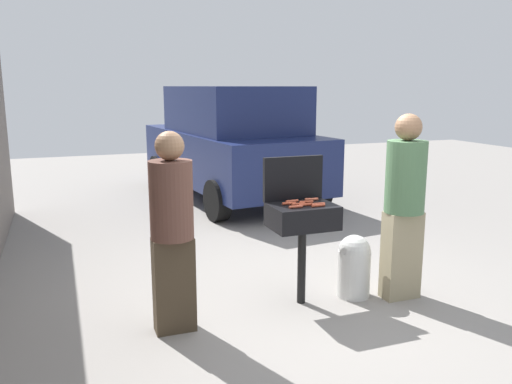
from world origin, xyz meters
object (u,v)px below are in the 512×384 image
(hot_dog_2, at_px, (298,204))
(propane_tank, at_px, (354,265))
(hot_dog_6, at_px, (305,205))
(person_left, at_px, (172,226))
(hot_dog_8, at_px, (318,205))
(parked_minivan, at_px, (231,142))
(hot_dog_0, at_px, (292,201))
(hot_dog_7, at_px, (311,199))
(person_right, at_px, (404,201))
(hot_dog_4, at_px, (289,203))
(hot_dog_1, at_px, (296,207))
(hot_dog_3, at_px, (306,202))
(hot_dog_5, at_px, (318,204))
(bbq_grill, at_px, (302,220))

(hot_dog_2, xyz_separation_m, propane_tank, (0.60, -0.02, -0.65))
(hot_dog_6, relative_size, person_left, 0.08)
(hot_dog_8, height_order, parked_minivan, parked_minivan)
(hot_dog_0, height_order, hot_dog_6, same)
(hot_dog_7, xyz_separation_m, person_right, (0.80, -0.35, -0.00))
(hot_dog_2, bearing_deg, hot_dog_4, 139.11)
(hot_dog_2, xyz_separation_m, hot_dog_7, (0.21, 0.14, 0.00))
(propane_tank, bearing_deg, parked_minivan, 86.16)
(hot_dog_1, xyz_separation_m, person_left, (-1.13, -0.04, -0.06))
(person_right, bearing_deg, hot_dog_2, -11.86)
(hot_dog_8, bearing_deg, hot_dog_3, 102.58)
(hot_dog_4, bearing_deg, propane_tank, -6.27)
(hot_dog_3, xyz_separation_m, hot_dog_4, (-0.17, 0.00, 0.00))
(hot_dog_2, bearing_deg, hot_dog_3, 27.07)
(hot_dog_6, relative_size, parked_minivan, 0.03)
(hot_dog_6, bearing_deg, parked_minivan, 79.80)
(hot_dog_2, height_order, parked_minivan, parked_minivan)
(hot_dog_2, bearing_deg, hot_dog_1, -126.72)
(hot_dog_5, bearing_deg, person_left, -177.03)
(hot_dog_8, height_order, propane_tank, hot_dog_8)
(hot_dog_1, xyz_separation_m, hot_dog_8, (0.21, -0.03, 0.00))
(hot_dog_0, xyz_separation_m, parked_minivan, (0.93, 4.70, 0.06))
(hot_dog_7, relative_size, propane_tank, 0.21)
(bbq_grill, height_order, parked_minivan, parked_minivan)
(hot_dog_2, height_order, hot_dog_4, same)
(hot_dog_0, height_order, person_right, person_right)
(hot_dog_5, xyz_separation_m, person_left, (-1.36, -0.07, -0.06))
(hot_dog_2, relative_size, person_left, 0.08)
(hot_dog_0, bearing_deg, hot_dog_2, -88.94)
(hot_dog_4, height_order, person_right, person_right)
(hot_dog_1, bearing_deg, hot_dog_3, 39.47)
(hot_dog_8, xyz_separation_m, propane_tank, (0.46, 0.10, -0.65))
(hot_dog_4, relative_size, person_left, 0.08)
(person_right, bearing_deg, hot_dog_5, -10.10)
(hot_dog_4, bearing_deg, parked_minivan, 78.26)
(bbq_grill, bearing_deg, hot_dog_6, -94.20)
(hot_dog_4, bearing_deg, hot_dog_0, 50.32)
(bbq_grill, bearing_deg, hot_dog_4, 162.04)
(person_left, bearing_deg, parked_minivan, 68.77)
(propane_tank, xyz_separation_m, person_left, (-1.79, -0.11, 0.59))
(parked_minivan, bearing_deg, hot_dog_3, 74.08)
(hot_dog_7, bearing_deg, hot_dog_0, -176.70)
(propane_tank, bearing_deg, hot_dog_7, 157.78)
(hot_dog_3, relative_size, hot_dog_4, 1.00)
(hot_dog_0, xyz_separation_m, hot_dog_7, (0.21, 0.01, 0.00))
(hot_dog_1, bearing_deg, bbq_grill, 41.24)
(bbq_grill, xyz_separation_m, hot_dog_0, (-0.06, 0.11, 0.16))
(hot_dog_1, height_order, hot_dog_4, same)
(hot_dog_4, height_order, hot_dog_8, same)
(person_right, bearing_deg, hot_dog_6, -9.91)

